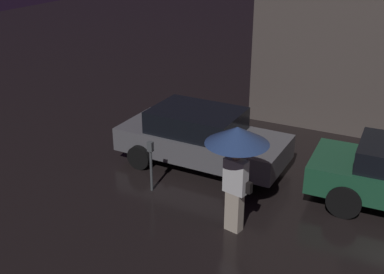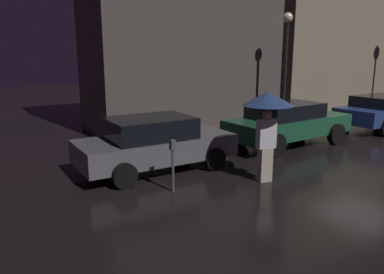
{
  "view_description": "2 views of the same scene",
  "coord_description": "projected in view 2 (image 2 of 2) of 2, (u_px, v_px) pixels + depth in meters",
  "views": [
    {
      "loc": [
        -2.43,
        -8.21,
        5.48
      ],
      "look_at": [
        -6.75,
        0.34,
        1.27
      ],
      "focal_mm": 45.0,
      "sensor_mm": 36.0,
      "label": 1
    },
    {
      "loc": [
        -11.46,
        -7.08,
        3.08
      ],
      "look_at": [
        -6.66,
        0.37,
        1.06
      ],
      "focal_mm": 35.0,
      "sensor_mm": 36.0,
      "label": 2
    }
  ],
  "objects": [
    {
      "name": "building_facade_left",
      "position": [
        185.0,
        25.0,
        15.34
      ],
      "size": [
        8.18,
        3.0,
        8.33
      ],
      "color": "#564C47",
      "rests_on": "ground"
    },
    {
      "name": "parked_car_grey",
      "position": [
        154.0,
        143.0,
        9.89
      ],
      "size": [
        4.17,
        1.98,
        1.43
      ],
      "rotation": [
        0.0,
        0.0,
        -0.02
      ],
      "color": "slate",
      "rests_on": "ground"
    },
    {
      "name": "parked_car_blue",
      "position": [
        384.0,
        111.0,
        15.26
      ],
      "size": [
        4.44,
        2.03,
        1.36
      ],
      "rotation": [
        0.0,
        0.0,
        0.01
      ],
      "color": "navy",
      "rests_on": "ground"
    },
    {
      "name": "parked_car_green",
      "position": [
        288.0,
        123.0,
        12.53
      ],
      "size": [
        4.63,
        1.91,
        1.43
      ],
      "rotation": [
        0.0,
        0.0,
        0.03
      ],
      "color": "#1E5638",
      "rests_on": "ground"
    },
    {
      "name": "pedestrian_with_umbrella",
      "position": [
        267.0,
        109.0,
        8.75
      ],
      "size": [
        1.19,
        1.19,
        2.19
      ],
      "rotation": [
        0.0,
        0.0,
        -0.21
      ],
      "color": "beige",
      "rests_on": "ground"
    },
    {
      "name": "parking_meter",
      "position": [
        173.0,
        160.0,
        8.28
      ],
      "size": [
        0.12,
        0.1,
        1.2
      ],
      "color": "#4C5154",
      "rests_on": "ground"
    },
    {
      "name": "street_lamp_near",
      "position": [
        286.0,
        53.0,
        14.76
      ],
      "size": [
        0.39,
        0.39,
        4.57
      ],
      "color": "black",
      "rests_on": "ground"
    },
    {
      "name": "building_facade_right",
      "position": [
        335.0,
        26.0,
        20.34
      ],
      "size": [
        9.57,
        3.0,
        8.86
      ],
      "color": "gray",
      "rests_on": "ground"
    },
    {
      "name": "ground_plane",
      "position": [
        365.0,
        146.0,
        12.54
      ],
      "size": [
        60.0,
        60.0,
        0.0
      ],
      "primitive_type": "plane",
      "color": "black"
    }
  ]
}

